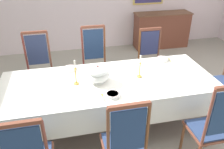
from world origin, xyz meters
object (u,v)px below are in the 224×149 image
(chair_north_a, at_px, (39,67))
(bowl_near_right, at_px, (113,94))
(chair_south_b, at_px, (124,142))
(bowl_near_left, at_px, (162,59))
(chair_north_c, at_px, (151,58))
(chair_south_c, at_px, (213,126))
(candlestick_east, at_px, (140,69))
(spoon_secondary, at_px, (103,96))
(chair_north_b, at_px, (95,61))
(bowl_far_left, at_px, (70,68))
(soup_tureen, at_px, (98,74))
(candlestick_west, at_px, (76,75))
(spoon_primary, at_px, (169,59))
(sideboard, at_px, (161,30))
(dining_table, at_px, (109,85))

(chair_north_a, height_order, bowl_near_right, chair_north_a)
(chair_south_b, xyz_separation_m, bowl_near_left, (1.01, 1.41, 0.21))
(chair_north_c, bearing_deg, chair_south_c, 90.00)
(chair_south_c, distance_m, bowl_near_right, 1.20)
(candlestick_east, relative_size, bowl_near_left, 1.82)
(candlestick_east, xyz_separation_m, spoon_secondary, (-0.59, -0.36, -0.13))
(chair_south_b, height_order, chair_south_c, chair_south_c)
(candlestick_east, bearing_deg, spoon_secondary, -148.95)
(chair_north_b, height_order, chair_south_c, same)
(chair_south_c, bearing_deg, candlestick_east, 120.00)
(bowl_near_left, distance_m, bowl_near_right, 1.30)
(candlestick_east, distance_m, bowl_near_right, 0.62)
(chair_south_c, bearing_deg, bowl_near_left, 91.03)
(chair_north_b, distance_m, bowl_far_left, 0.73)
(chair_south_c, xyz_separation_m, bowl_far_left, (-1.50, 1.40, 0.19))
(soup_tureen, bearing_deg, candlestick_west, 180.00)
(chair_south_c, distance_m, spoon_primary, 1.45)
(chair_north_c, relative_size, sideboard, 0.77)
(chair_north_c, bearing_deg, candlestick_east, 59.83)
(chair_south_b, height_order, spoon_primary, chair_south_b)
(bowl_far_left, bearing_deg, bowl_near_left, 0.35)
(soup_tureen, bearing_deg, dining_table, 0.00)
(chair_north_a, bearing_deg, chair_north_b, -179.90)
(bowl_far_left, bearing_deg, bowl_near_right, -60.15)
(dining_table, bearing_deg, chair_north_a, 135.67)
(dining_table, xyz_separation_m, chair_south_b, (-0.04, -0.97, -0.11))
(soup_tureen, xyz_separation_m, spoon_primary, (1.24, 0.46, -0.11))
(chair_south_c, height_order, candlestick_west, chair_south_c)
(chair_north_c, height_order, spoon_primary, chair_north_c)
(spoon_primary, xyz_separation_m, spoon_secondary, (-1.25, -0.82, 0.00))
(candlestick_west, xyz_separation_m, spoon_primary, (1.54, 0.46, -0.13))
(spoon_primary, bearing_deg, spoon_secondary, -139.00)
(chair_south_b, xyz_separation_m, soup_tureen, (-0.11, 0.97, 0.30))
(chair_south_b, relative_size, spoon_secondary, 6.54)
(chair_north_b, bearing_deg, dining_table, 92.34)
(dining_table, bearing_deg, candlestick_east, -0.00)
(candlestick_west, relative_size, sideboard, 0.24)
(dining_table, height_order, candlestick_west, candlestick_west)
(chair_north_a, xyz_separation_m, bowl_far_left, (0.50, -0.54, 0.20))
(chair_north_c, bearing_deg, bowl_far_left, 19.70)
(chair_south_b, xyz_separation_m, chair_north_c, (1.04, 1.93, -0.02))
(bowl_near_left, relative_size, spoon_secondary, 1.02)
(chair_north_b, distance_m, soup_tureen, 1.02)
(sideboard, bearing_deg, spoon_secondary, 55.56)
(spoon_secondary, bearing_deg, chair_south_b, -84.05)
(soup_tureen, distance_m, bowl_far_left, 0.56)
(chair_north_c, height_order, candlestick_west, candlestick_west)
(dining_table, height_order, chair_north_c, chair_north_c)
(spoon_secondary, bearing_deg, bowl_near_left, 30.73)
(chair_south_c, xyz_separation_m, bowl_near_right, (-1.03, 0.59, 0.19))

